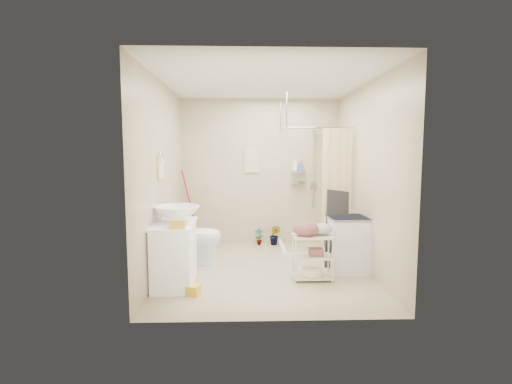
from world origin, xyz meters
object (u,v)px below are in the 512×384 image
washing_machine (347,244)px  laundry_rack (313,253)px  vanity (175,254)px  toilet (194,235)px

washing_machine → laundry_rack: size_ratio=1.09×
laundry_rack → vanity: bearing=-176.2°
laundry_rack → toilet: bearing=154.4°
vanity → washing_machine: vanity is taller
vanity → washing_machine: bearing=9.8°
washing_machine → laundry_rack: washing_machine is taller
vanity → toilet: toilet is taller
toilet → washing_machine: size_ratio=1.09×
laundry_rack → washing_machine: bearing=33.7°
toilet → washing_machine: (2.18, -0.43, -0.04)m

